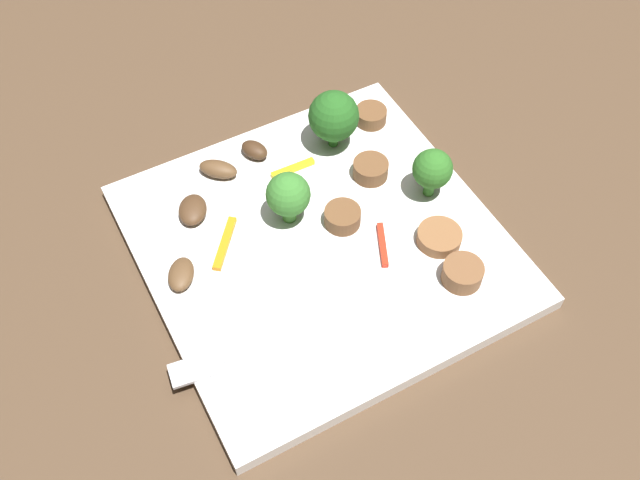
# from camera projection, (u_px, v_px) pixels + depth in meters

# --- Properties ---
(ground_plane) EXTENTS (1.40, 1.40, 0.00)m
(ground_plane) POSITION_uv_depth(u_px,v_px,m) (320.00, 250.00, 0.57)
(ground_plane) COLOR #4C3826
(plate) EXTENTS (0.26, 0.26, 0.01)m
(plate) POSITION_uv_depth(u_px,v_px,m) (320.00, 245.00, 0.56)
(plate) COLOR white
(plate) RESTS_ON ground_plane
(fork) EXTENTS (0.18, 0.04, 0.00)m
(fork) POSITION_uv_depth(u_px,v_px,m) (278.00, 342.00, 0.51)
(fork) COLOR silver
(fork) RESTS_ON plate
(broccoli_floret_0) EXTENTS (0.04, 0.04, 0.05)m
(broccoli_floret_0) POSITION_uv_depth(u_px,v_px,m) (334.00, 116.00, 0.59)
(broccoli_floret_0) COLOR #296420
(broccoli_floret_0) RESTS_ON plate
(broccoli_floret_1) EXTENTS (0.03, 0.03, 0.04)m
(broccoli_floret_1) POSITION_uv_depth(u_px,v_px,m) (429.00, 166.00, 0.57)
(broccoli_floret_1) COLOR #347525
(broccoli_floret_1) RESTS_ON plate
(broccoli_floret_2) EXTENTS (0.03, 0.03, 0.05)m
(broccoli_floret_2) POSITION_uv_depth(u_px,v_px,m) (288.00, 195.00, 0.55)
(broccoli_floret_2) COLOR #408630
(broccoli_floret_2) RESTS_ON plate
(sausage_slice_0) EXTENTS (0.04, 0.04, 0.01)m
(sausage_slice_0) POSITION_uv_depth(u_px,v_px,m) (342.00, 217.00, 0.56)
(sausage_slice_0) COLOR brown
(sausage_slice_0) RESTS_ON plate
(sausage_slice_1) EXTENTS (0.03, 0.03, 0.01)m
(sausage_slice_1) POSITION_uv_depth(u_px,v_px,m) (371.00, 169.00, 0.59)
(sausage_slice_1) COLOR brown
(sausage_slice_1) RESTS_ON plate
(sausage_slice_2) EXTENTS (0.04, 0.04, 0.01)m
(sausage_slice_2) POSITION_uv_depth(u_px,v_px,m) (439.00, 237.00, 0.55)
(sausage_slice_2) COLOR brown
(sausage_slice_2) RESTS_ON plate
(sausage_slice_3) EXTENTS (0.04, 0.04, 0.02)m
(sausage_slice_3) POSITION_uv_depth(u_px,v_px,m) (462.00, 273.00, 0.53)
(sausage_slice_3) COLOR brown
(sausage_slice_3) RESTS_ON plate
(sausage_slice_4) EXTENTS (0.03, 0.03, 0.01)m
(sausage_slice_4) POSITION_uv_depth(u_px,v_px,m) (371.00, 116.00, 0.63)
(sausage_slice_4) COLOR brown
(sausage_slice_4) RESTS_ON plate
(mushroom_0) EXTENTS (0.02, 0.03, 0.01)m
(mushroom_0) POSITION_uv_depth(u_px,v_px,m) (255.00, 150.00, 0.61)
(mushroom_0) COLOR #422B19
(mushroom_0) RESTS_ON plate
(mushroom_1) EXTENTS (0.03, 0.03, 0.01)m
(mushroom_1) POSITION_uv_depth(u_px,v_px,m) (218.00, 169.00, 0.59)
(mushroom_1) COLOR brown
(mushroom_1) RESTS_ON plate
(mushroom_2) EXTENTS (0.03, 0.04, 0.01)m
(mushroom_2) POSITION_uv_depth(u_px,v_px,m) (193.00, 210.00, 0.57)
(mushroom_2) COLOR #4C331E
(mushroom_2) RESTS_ON plate
(mushroom_3) EXTENTS (0.03, 0.03, 0.01)m
(mushroom_3) POSITION_uv_depth(u_px,v_px,m) (181.00, 274.00, 0.54)
(mushroom_3) COLOR brown
(mushroom_3) RESTS_ON plate
(pepper_strip_0) EXTENTS (0.04, 0.04, 0.00)m
(pepper_strip_0) POSITION_uv_depth(u_px,v_px,m) (225.00, 243.00, 0.56)
(pepper_strip_0) COLOR orange
(pepper_strip_0) RESTS_ON plate
(pepper_strip_2) EXTENTS (0.04, 0.01, 0.00)m
(pepper_strip_2) POSITION_uv_depth(u_px,v_px,m) (293.00, 168.00, 0.60)
(pepper_strip_2) COLOR yellow
(pepper_strip_2) RESTS_ON plate
(pepper_strip_3) EXTENTS (0.02, 0.04, 0.00)m
(pepper_strip_3) POSITION_uv_depth(u_px,v_px,m) (383.00, 245.00, 0.55)
(pepper_strip_3) COLOR red
(pepper_strip_3) RESTS_ON plate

